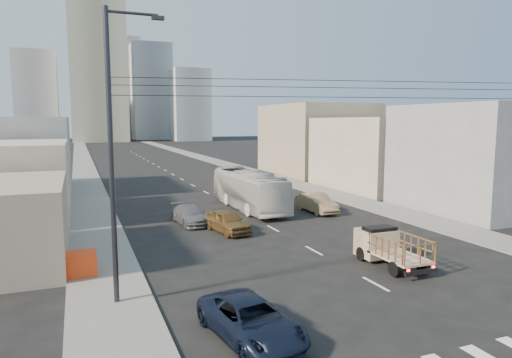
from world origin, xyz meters
TOP-DOWN VIEW (x-y plane):
  - ground at (0.00, 0.00)m, footprint 420.00×420.00m
  - sidewalk_left at (-11.75, 70.00)m, footprint 3.50×180.00m
  - sidewalk_right at (11.75, 70.00)m, footprint 3.50×180.00m
  - lane_dashes at (0.00, 53.00)m, footprint 0.15×104.00m
  - flatbed_pickup at (2.35, 4.12)m, footprint 1.95×4.41m
  - navy_pickup at (-7.39, -0.94)m, footprint 3.01×5.26m
  - city_bus at (1.05, 21.67)m, footprint 2.88×12.01m
  - sedan_brown at (-3.34, 14.22)m, footprint 2.51×4.69m
  - sedan_tan at (5.79, 18.13)m, footprint 1.80×4.82m
  - sedan_grey at (-5.15, 17.67)m, footprint 2.29×4.82m
  - streetlamp_left at (-11.39, 4.00)m, footprint 2.36×0.25m
  - overhead_wires at (0.00, 1.50)m, footprint 23.01×5.02m
  - crate_stack at (-13.00, 8.08)m, footprint 1.80×1.20m
  - bldg_right_near at (19.00, 14.00)m, footprint 10.00×12.00m
  - bldg_right_mid at (19.50, 28.00)m, footprint 11.00×14.00m
  - bldg_right_far at (20.00, 44.00)m, footprint 12.00×16.00m
  - bldg_left_far at (-19.50, 39.00)m, footprint 12.00×16.00m
  - high_rise_tower at (-4.00, 170.00)m, footprint 20.00×20.00m
  - midrise_ne at (18.00, 185.00)m, footprint 16.00×16.00m
  - midrise_nw at (-26.00, 180.00)m, footprint 15.00×15.00m
  - midrise_back at (6.00, 200.00)m, footprint 18.00×18.00m
  - midrise_east at (30.00, 165.00)m, footprint 14.00×14.00m

SIDE VIEW (x-z plane):
  - ground at x=0.00m, z-range 0.00..0.00m
  - lane_dashes at x=0.00m, z-range 0.00..0.01m
  - sidewalk_left at x=-11.75m, z-range 0.00..0.12m
  - sidewalk_right at x=11.75m, z-range 0.00..0.12m
  - sedan_grey at x=-5.15m, z-range 0.00..1.36m
  - crate_stack at x=-13.00m, z-range 0.12..1.26m
  - navy_pickup at x=-7.39m, z-range 0.00..1.38m
  - sedan_brown at x=-3.34m, z-range 0.00..1.52m
  - sedan_tan at x=5.79m, z-range 0.00..1.57m
  - flatbed_pickup at x=2.35m, z-range 0.14..2.04m
  - city_bus at x=1.05m, z-range 0.00..3.34m
  - bldg_right_mid at x=19.50m, z-range 0.00..8.00m
  - bldg_left_far at x=-19.50m, z-range 0.00..8.00m
  - bldg_right_near at x=19.00m, z-range 0.00..9.00m
  - bldg_right_far at x=20.00m, z-range 0.00..10.00m
  - streetlamp_left at x=-11.39m, z-range 0.44..12.44m
  - overhead_wires at x=0.00m, z-range 8.60..9.33m
  - midrise_east at x=30.00m, z-range 0.00..28.00m
  - midrise_nw at x=-26.00m, z-range 0.00..34.00m
  - midrise_ne at x=18.00m, z-range 0.00..40.00m
  - midrise_back at x=6.00m, z-range 0.00..44.00m
  - high_rise_tower at x=-4.00m, z-range 0.00..60.00m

